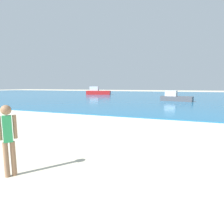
# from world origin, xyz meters

# --- Properties ---
(water) EXTENTS (160.00, 60.00, 0.06)m
(water) POSITION_xyz_m (0.00, 43.17, 0.03)
(water) COLOR #1E6B9E
(water) RESTS_ON ground
(person_standing) EXTENTS (0.27, 0.31, 1.65)m
(person_standing) POSITION_xyz_m (-1.76, 4.54, 0.94)
(person_standing) COLOR #936B4C
(person_standing) RESTS_ON ground
(boat_near) EXTENTS (4.30, 2.15, 1.40)m
(boat_near) POSITION_xyz_m (1.09, 27.77, 0.54)
(boat_near) COLOR #4C4C51
(boat_near) RESTS_ON water
(boat_far) EXTENTS (6.01, 3.15, 1.95)m
(boat_far) POSITION_xyz_m (-17.24, 41.81, 0.73)
(boat_far) COLOR red
(boat_far) RESTS_ON water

